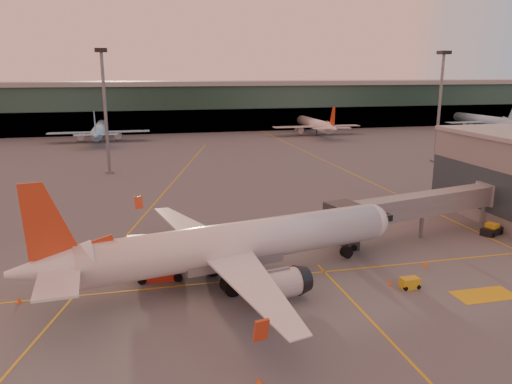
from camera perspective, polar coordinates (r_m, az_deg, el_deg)
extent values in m
plane|color=#4C4F54|center=(49.23, 4.44, -11.81)|extent=(600.00, 600.00, 0.00)
cube|color=gold|center=(53.58, 2.78, -9.58)|extent=(80.00, 0.25, 0.01)
cube|color=gold|center=(89.82, -10.58, -0.17)|extent=(31.30, 115.98, 0.01)
cube|color=gold|center=(122.35, 7.80, 3.60)|extent=(0.25, 160.00, 0.01)
cube|color=gold|center=(44.46, 14.11, -15.17)|extent=(0.25, 30.00, 0.01)
cube|color=gold|center=(54.12, 24.63, -10.65)|extent=(6.00, 3.00, 0.01)
cube|color=#19382D|center=(185.20, -9.26, 9.43)|extent=(400.00, 18.00, 16.00)
cube|color=gray|center=(184.79, -9.36, 12.15)|extent=(400.00, 20.00, 1.60)
cube|color=black|center=(177.10, -8.99, 7.96)|extent=(400.00, 1.00, 8.00)
cube|color=#2D3D47|center=(78.08, 23.93, 0.55)|extent=(0.30, 21.60, 6.00)
cylinder|color=slate|center=(108.72, -16.82, 8.54)|extent=(0.70, 0.70, 25.00)
cube|color=black|center=(108.45, -17.30, 15.23)|extent=(2.40, 2.40, 0.80)
cube|color=slate|center=(110.37, -16.38, 2.20)|extent=(1.60, 1.60, 0.50)
cylinder|color=slate|center=(125.26, 20.21, 8.89)|extent=(0.70, 0.70, 25.00)
cube|color=black|center=(125.03, 20.70, 14.69)|extent=(2.40, 2.40, 0.80)
cube|color=slate|center=(126.70, 19.76, 3.38)|extent=(1.60, 1.60, 0.50)
cylinder|color=white|center=(51.19, -1.61, -5.70)|extent=(32.68, 10.84, 4.17)
sphere|color=white|center=(59.31, 12.93, -3.31)|extent=(4.09, 4.09, 4.09)
cube|color=black|center=(59.89, 13.85, -2.68)|extent=(2.40, 3.04, 0.73)
cone|color=white|center=(47.24, -22.50, -8.07)|extent=(7.81, 5.36, 3.97)
cube|color=white|center=(43.90, -21.70, -9.51)|extent=(3.83, 6.96, 0.21)
cylinder|color=silver|center=(47.06, 2.50, -10.51)|extent=(4.83, 3.56, 2.71)
cylinder|color=black|center=(49.20, -2.86, -10.59)|extent=(2.14, 1.82, 1.88)
cylinder|color=black|center=(48.97, -2.87, -9.98)|extent=(0.38, 0.38, 1.15)
cube|color=white|center=(50.58, -22.31, -6.50)|extent=(5.47, 7.49, 0.21)
cylinder|color=silver|center=(57.76, -3.44, -5.84)|extent=(4.83, 3.56, 2.71)
cylinder|color=black|center=(53.86, -5.11, -8.42)|extent=(2.14, 1.82, 1.88)
cylinder|color=black|center=(53.64, -5.12, -7.85)|extent=(0.38, 0.38, 1.15)
cube|color=slate|center=(51.22, -2.83, -7.31)|extent=(10.78, 5.41, 1.67)
cylinder|color=black|center=(58.49, 10.30, -6.77)|extent=(1.46, 1.09, 1.32)
cube|color=slate|center=(67.60, 18.54, -1.33)|extent=(25.87, 8.61, 2.70)
cube|color=#2D3035|center=(59.97, 9.86, -2.68)|extent=(4.10, 4.10, 3.00)
cube|color=#2D3035|center=(62.32, 10.69, -5.24)|extent=(1.60, 2.40, 2.40)
cylinder|color=black|center=(61.64, 11.07, -6.26)|extent=(0.80, 0.40, 0.80)
cylinder|color=black|center=(63.53, 10.25, -5.61)|extent=(0.80, 0.40, 0.80)
cylinder|color=slate|center=(68.37, 18.36, -3.67)|extent=(0.50, 0.50, 3.17)
cylinder|color=slate|center=(77.24, 25.34, -0.13)|extent=(4.40, 4.40, 3.00)
cylinder|color=slate|center=(77.92, 25.13, -2.19)|extent=(2.40, 2.40, 3.17)
cube|color=red|center=(53.71, -10.91, -8.91)|extent=(3.34, 2.58, 1.50)
cube|color=silver|center=(52.86, -11.35, -6.56)|extent=(5.94, 2.82, 2.81)
cylinder|color=black|center=(52.78, -12.89, -9.78)|extent=(0.92, 0.40, 0.90)
cylinder|color=black|center=(52.70, -8.91, -9.62)|extent=(0.92, 0.40, 0.90)
cube|color=gold|center=(52.90, 17.16, -9.90)|extent=(1.85, 1.15, 1.09)
cylinder|color=black|center=(52.31, 16.73, -10.52)|extent=(0.46, 0.24, 0.45)
cylinder|color=black|center=(53.06, 18.07, -10.27)|extent=(0.46, 0.24, 0.45)
cube|color=black|center=(73.27, 25.32, -4.06)|extent=(3.44, 2.74, 0.98)
cube|color=gold|center=(73.08, 25.37, -3.55)|extent=(1.74, 1.83, 0.81)
cylinder|color=black|center=(72.10, 25.43, -4.49)|extent=(0.68, 0.51, 0.63)
cylinder|color=black|center=(73.97, 26.18, -4.13)|extent=(0.68, 0.51, 0.63)
cone|color=#FE550D|center=(58.83, 18.80, -7.85)|extent=(0.47, 0.47, 0.60)
cube|color=#FE550D|center=(58.93, 18.78, -8.11)|extent=(0.41, 0.41, 0.03)
cone|color=#FE550D|center=(52.66, -25.47, -11.09)|extent=(0.44, 0.44, 0.56)
cube|color=#FE550D|center=(52.77, -25.44, -11.35)|extent=(0.38, 0.38, 0.03)
cone|color=#FE550D|center=(36.95, 0.38, -20.75)|extent=(0.42, 0.42, 0.53)
cube|color=#FE550D|center=(37.09, 0.38, -21.07)|extent=(0.36, 0.36, 0.03)
cone|color=#FE550D|center=(67.74, -5.46, -4.33)|extent=(0.44, 0.44, 0.56)
cube|color=#FE550D|center=(67.82, -5.45, -4.54)|extent=(0.38, 0.38, 0.03)
cone|color=#FE550D|center=(53.31, 15.04, -9.89)|extent=(0.41, 0.41, 0.52)
cube|color=#FE550D|center=(53.41, 15.03, -10.13)|extent=(0.35, 0.35, 0.03)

